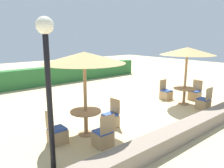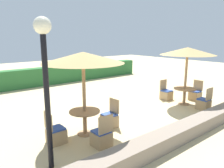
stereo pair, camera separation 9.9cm
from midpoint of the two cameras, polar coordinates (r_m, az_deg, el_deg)
name	(u,v)px [view 2 (the right image)]	position (r m, az deg, el deg)	size (l,w,h in m)	color
ground_plane	(121,107)	(9.35, 2.64, -6.00)	(40.00, 40.00, 0.00)	#C6B284
hedge_row	(56,75)	(14.40, -14.28, 2.31)	(13.00, 0.70, 1.09)	#2D6B33
stone_border	(193,127)	(7.30, 20.73, -10.39)	(10.00, 0.56, 0.43)	gray
lamp_post	(45,65)	(4.71, -16.55, 4.82)	(0.36, 0.36, 3.32)	black
parasol_front_right	(188,51)	(9.84, 19.42, 8.03)	(2.31, 2.31, 2.50)	#93704C
round_table_front_right	(185,92)	(10.10, 18.71, -2.04)	(0.95, 0.95, 0.72)	#93704C
patio_chair_front_right_east	(195,95)	(11.04, 21.16, -2.58)	(0.46, 0.46, 0.93)	tan
patio_chair_front_right_south	(204,103)	(9.74, 23.15, -4.65)	(0.46, 0.46, 0.93)	tan
patio_chair_front_right_north	(166,94)	(10.71, 14.21, -2.55)	(0.46, 0.46, 0.93)	tan
parasol_front_left	(83,58)	(6.31, -7.11, 6.77)	(2.39, 2.39, 2.50)	#93704C
round_table_front_left	(85,117)	(6.71, -6.71, -8.47)	(0.93, 0.93, 0.75)	#93704C
patio_chair_front_left_south	(102,137)	(6.08, -2.24, -13.68)	(0.46, 0.46, 0.93)	tan
patio_chair_front_left_east	(110,119)	(7.29, -0.21, -9.15)	(0.46, 0.46, 0.93)	tan
patio_chair_front_left_west	(56,134)	(6.43, -14.06, -12.57)	(0.46, 0.46, 0.93)	tan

